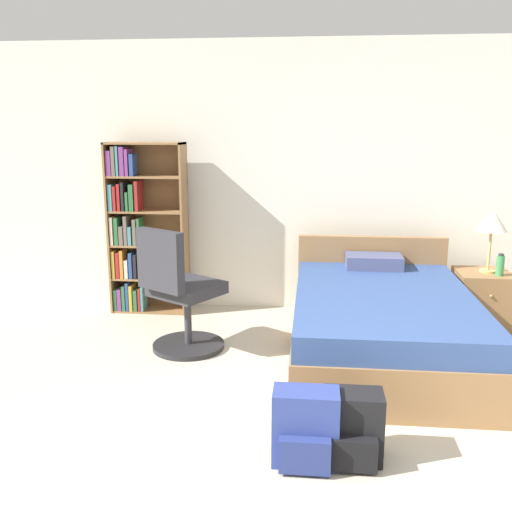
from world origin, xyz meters
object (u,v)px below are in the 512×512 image
nightstand (482,299)px  table_lamp (492,222)px  bookshelf (139,230)px  backpack_blue (305,429)px  water_bottle (500,265)px  bed (381,322)px  office_chair (180,296)px  backpack_black (353,429)px

nightstand → table_lamp: 0.71m
bookshelf → backpack_blue: bearing=-56.3°
table_lamp → backpack_blue: (-1.60, -2.39, -0.77)m
table_lamp → water_bottle: bearing=-61.9°
bookshelf → table_lamp: size_ratio=2.88×
bed → water_bottle: bearing=32.7°
bed → office_chair: (-1.61, -0.07, 0.19)m
water_bottle → office_chair: bearing=-164.1°
backpack_blue → nightstand: bearing=56.6°
nightstand → water_bottle: (0.09, -0.12, 0.35)m
office_chair → backpack_black: office_chair is taller
table_lamp → bookshelf: bearing=177.9°
nightstand → backpack_black: (-1.31, -2.33, -0.07)m
bookshelf → bed: bookshelf is taller
bed → nightstand: bearing=39.4°
bed → office_chair: office_chair is taller
bookshelf → water_bottle: (3.34, -0.24, -0.21)m
backpack_black → nightstand: bearing=60.6°
bookshelf → nightstand: 3.29m
bookshelf → backpack_blue: size_ratio=3.95×
office_chair → nightstand: size_ratio=2.04×
office_chair → table_lamp: size_ratio=1.80×
office_chair → nightstand: 2.77m
nightstand → backpack_black: size_ratio=1.29×
bed → backpack_black: 1.55m
bed → backpack_black: bearing=-101.7°
backpack_black → bookshelf: bearing=128.2°
nightstand → backpack_black: nightstand is taller
bookshelf → water_bottle: size_ratio=8.29×
bed → backpack_blue: bed is taller
backpack_black → backpack_blue: bearing=-168.2°
bed → table_lamp: (1.03, 0.83, 0.69)m
bed → water_bottle: (1.09, 0.70, 0.32)m
table_lamp → water_bottle: size_ratio=2.88×
table_lamp → backpack_blue: table_lamp is taller
office_chair → backpack_blue: office_chair is taller
water_bottle → backpack_black: bearing=-122.5°
water_bottle → backpack_black: (-1.41, -2.21, -0.41)m
bookshelf → office_chair: bearing=-57.9°
bed → backpack_black: size_ratio=5.33×
bookshelf → bed: size_ratio=0.79×
backpack_black → office_chair: bearing=131.9°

